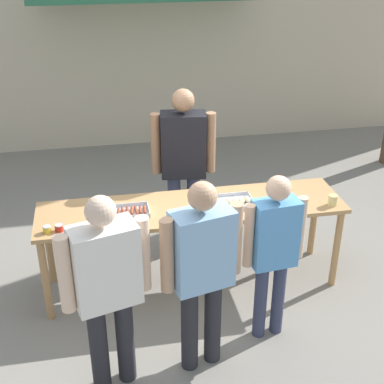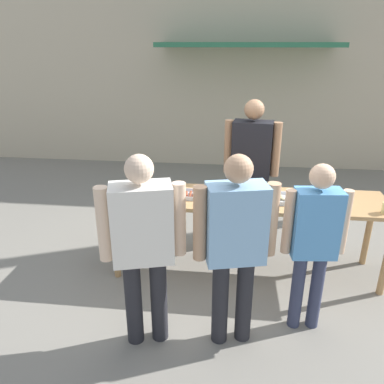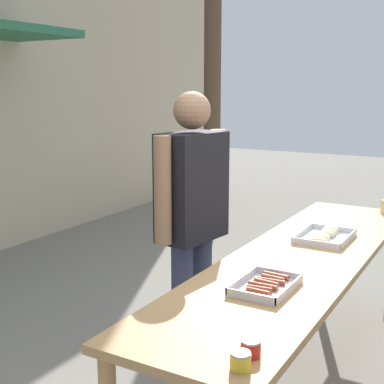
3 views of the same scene
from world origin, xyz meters
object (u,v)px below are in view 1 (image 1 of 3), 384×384
object	(u,v)px
food_tray_buns	(232,202)
food_tray_sausages	(130,212)
person_customer_holding_hotdog	(107,281)
person_customer_with_cup	(274,245)
person_customer_waiting_in_line	(202,264)
person_server_behind_table	(183,157)
beer_cup	(333,200)
condiment_jar_mustard	(47,229)
condiment_jar_ketchup	(59,228)

from	to	relation	value
food_tray_buns	food_tray_sausages	bearing A→B (deg)	179.96
person_customer_holding_hotdog	food_tray_buns	bearing A→B (deg)	-152.43
food_tray_buns	person_customer_with_cup	bearing A→B (deg)	-80.06
person_customer_holding_hotdog	person_customer_waiting_in_line	world-z (taller)	same
food_tray_sausages	person_server_behind_table	distance (m)	1.03
person_server_behind_table	person_customer_holding_hotdog	distance (m)	2.14
beer_cup	person_customer_waiting_in_line	bearing A→B (deg)	-149.26
food_tray_buns	beer_cup	distance (m)	0.96
person_server_behind_table	person_customer_waiting_in_line	distance (m)	1.86
person_server_behind_table	person_customer_holding_hotdog	size ratio (longest dim) A/B	1.08
beer_cup	person_customer_with_cup	distance (m)	1.01
person_customer_holding_hotdog	person_customer_with_cup	xyz separation A→B (m)	(1.39, 0.33, -0.06)
food_tray_sausages	person_server_behind_table	xyz separation A→B (m)	(0.64, 0.78, 0.17)
condiment_jar_mustard	person_customer_waiting_in_line	xyz separation A→B (m)	(1.20, -0.86, 0.07)
condiment_jar_mustard	condiment_jar_ketchup	bearing A→B (deg)	3.81
food_tray_buns	person_customer_holding_hotdog	bearing A→B (deg)	-137.10
food_tray_sausages	person_customer_holding_hotdog	bearing A→B (deg)	-102.77
beer_cup	person_customer_holding_hotdog	world-z (taller)	person_customer_holding_hotdog
condiment_jar_mustard	person_customer_holding_hotdog	distance (m)	1.06
condiment_jar_mustard	food_tray_buns	bearing A→B (deg)	6.98
food_tray_sausages	beer_cup	size ratio (longest dim) A/B	3.45
beer_cup	person_server_behind_table	world-z (taller)	person_server_behind_table
food_tray_buns	condiment_jar_mustard	xyz separation A→B (m)	(-1.72, -0.21, 0.01)
food_tray_buns	condiment_jar_ketchup	bearing A→B (deg)	-172.82
condiment_jar_mustard	person_customer_with_cup	world-z (taller)	person_customer_with_cup
condiment_jar_ketchup	person_customer_waiting_in_line	world-z (taller)	person_customer_waiting_in_line
condiment_jar_ketchup	condiment_jar_mustard	bearing A→B (deg)	-176.19
condiment_jar_ketchup	person_server_behind_table	world-z (taller)	person_server_behind_table
condiment_jar_ketchup	person_customer_with_cup	xyz separation A→B (m)	(1.76, -0.62, 0.01)
condiment_jar_mustard	person_server_behind_table	xyz separation A→B (m)	(1.38, 0.99, 0.15)
condiment_jar_mustard	person_customer_waiting_in_line	bearing A→B (deg)	-35.55
beer_cup	food_tray_sausages	bearing A→B (deg)	173.96
condiment_jar_mustard	person_server_behind_table	bearing A→B (deg)	35.66
condiment_jar_mustard	beer_cup	distance (m)	2.66
condiment_jar_mustard	food_tray_sausages	bearing A→B (deg)	15.96
food_tray_sausages	person_customer_with_cup	bearing A→B (deg)	-36.37
food_tray_buns	person_customer_with_cup	size ratio (longest dim) A/B	0.26
food_tray_buns	beer_cup	xyz separation A→B (m)	(0.94, -0.20, 0.03)
person_customer_holding_hotdog	person_customer_waiting_in_line	bearing A→B (deg)	171.26
person_customer_with_cup	person_server_behind_table	bearing A→B (deg)	-79.18
food_tray_sausages	person_server_behind_table	world-z (taller)	person_server_behind_table
food_tray_buns	condiment_jar_ketchup	world-z (taller)	condiment_jar_ketchup
condiment_jar_ketchup	person_server_behind_table	size ratio (longest dim) A/B	0.04
beer_cup	person_customer_waiting_in_line	world-z (taller)	person_customer_waiting_in_line
person_server_behind_table	food_tray_sausages	bearing A→B (deg)	-121.93
food_tray_sausages	condiment_jar_mustard	distance (m)	0.77
food_tray_sausages	person_customer_waiting_in_line	size ratio (longest dim) A/B	0.21
food_tray_buns	beer_cup	size ratio (longest dim) A/B	3.88
food_tray_sausages	food_tray_buns	distance (m)	0.98
condiment_jar_mustard	person_customer_with_cup	distance (m)	1.96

